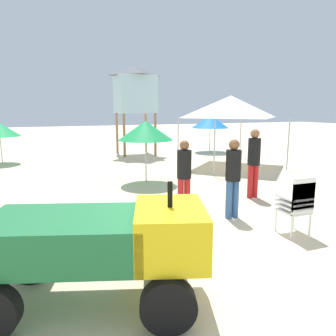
{
  "coord_description": "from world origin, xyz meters",
  "views": [
    {
      "loc": [
        -2.15,
        -3.96,
        2.32
      ],
      "look_at": [
        0.44,
        2.68,
        1.0
      ],
      "focal_mm": 34.64,
      "sensor_mm": 36.0,
      "label": 1
    }
  ],
  "objects": [
    {
      "name": "lifeguard_near_right",
      "position": [
        2.92,
        2.94,
        1.04
      ],
      "size": [
        0.32,
        0.32,
        1.8
      ],
      "color": "red",
      "rests_on": "ground"
    },
    {
      "name": "surfboard_pile",
      "position": [
        -2.91,
        2.88,
        0.15
      ],
      "size": [
        2.51,
        0.75,
        0.32
      ],
      "color": "orange",
      "rests_on": "ground"
    },
    {
      "name": "stacked_plastic_chairs",
      "position": [
        2.12,
        0.48,
        0.65
      ],
      "size": [
        0.48,
        0.48,
        1.11
      ],
      "color": "white",
      "rests_on": "ground"
    },
    {
      "name": "lifeguard_near_left",
      "position": [
        1.55,
        1.75,
        0.97
      ],
      "size": [
        0.32,
        0.32,
        1.69
      ],
      "color": "#33598C",
      "rests_on": "ground"
    },
    {
      "name": "lifeguard_tower",
      "position": [
        2.29,
        11.91,
        3.2
      ],
      "size": [
        1.98,
        1.98,
        4.33
      ],
      "color": "olive",
      "rests_on": "ground"
    },
    {
      "name": "beach_umbrella_far",
      "position": [
        0.84,
        5.62,
        1.64
      ],
      "size": [
        1.7,
        1.7,
        1.94
      ],
      "color": "beige",
      "rests_on": "ground"
    },
    {
      "name": "ground",
      "position": [
        0.0,
        0.0,
        0.0
      ],
      "size": [
        80.0,
        80.0,
        0.0
      ],
      "primitive_type": "plane",
      "color": "beige"
    },
    {
      "name": "utility_cart",
      "position": [
        -1.59,
        -0.36,
        0.78
      ],
      "size": [
        2.79,
        1.97,
        1.5
      ],
      "color": "#1E6B38",
      "rests_on": "ground"
    },
    {
      "name": "popup_canopy",
      "position": [
        4.92,
        7.31,
        2.38
      ],
      "size": [
        3.22,
        3.22,
        2.81
      ],
      "color": "#B2B2B7",
      "rests_on": "ground"
    },
    {
      "name": "beach_umbrella_left",
      "position": [
        6.23,
        11.35,
        1.63
      ],
      "size": [
        1.97,
        1.97,
        1.98
      ],
      "color": "beige",
      "rests_on": "ground"
    },
    {
      "name": "lifeguard_near_center",
      "position": [
        0.74,
        2.46,
        0.93
      ],
      "size": [
        0.32,
        0.32,
        1.63
      ],
      "color": "red",
      "rests_on": "ground"
    }
  ]
}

